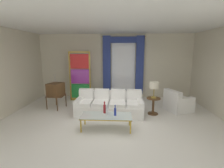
# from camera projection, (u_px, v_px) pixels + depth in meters

# --- Properties ---
(ground_plane) EXTENTS (16.00, 16.00, 0.00)m
(ground_plane) POSITION_uv_depth(u_px,v_px,m) (112.00, 122.00, 5.17)
(ground_plane) COLOR white
(wall_rear) EXTENTS (8.00, 0.12, 3.00)m
(wall_rear) POSITION_uv_depth(u_px,v_px,m) (115.00, 66.00, 7.88)
(wall_rear) COLOR beige
(wall_rear) RESTS_ON ground
(wall_left) EXTENTS (0.12, 7.00, 3.00)m
(wall_left) POSITION_uv_depth(u_px,v_px,m) (7.00, 72.00, 5.66)
(wall_left) COLOR beige
(wall_left) RESTS_ON ground
(ceiling_slab) EXTENTS (8.00, 7.60, 0.04)m
(ceiling_slab) POSITION_uv_depth(u_px,v_px,m) (113.00, 26.00, 5.37)
(ceiling_slab) COLOR white
(curtained_window) EXTENTS (2.00, 0.17, 2.70)m
(curtained_window) POSITION_uv_depth(u_px,v_px,m) (123.00, 61.00, 7.65)
(curtained_window) COLOR white
(curtained_window) RESTS_ON ground
(couch_white_long) EXTENTS (2.36, 0.98, 0.86)m
(couch_white_long) POSITION_uv_depth(u_px,v_px,m) (110.00, 105.00, 5.84)
(couch_white_long) COLOR white
(couch_white_long) RESTS_ON ground
(coffee_table) EXTENTS (1.44, 0.59, 0.41)m
(coffee_table) POSITION_uv_depth(u_px,v_px,m) (106.00, 116.00, 4.66)
(coffee_table) COLOR silver
(coffee_table) RESTS_ON ground
(bottle_blue_decanter) EXTENTS (0.07, 0.07, 0.35)m
(bottle_blue_decanter) POSITION_uv_depth(u_px,v_px,m) (105.00, 108.00, 4.80)
(bottle_blue_decanter) COLOR maroon
(bottle_blue_decanter) RESTS_ON coffee_table
(bottle_crystal_tall) EXTENTS (0.07, 0.07, 0.29)m
(bottle_crystal_tall) POSITION_uv_depth(u_px,v_px,m) (107.00, 110.00, 4.71)
(bottle_crystal_tall) COLOR silver
(bottle_crystal_tall) RESTS_ON coffee_table
(bottle_amber_squat) EXTENTS (0.07, 0.07, 0.31)m
(bottle_amber_squat) POSITION_uv_depth(u_px,v_px,m) (115.00, 111.00, 4.62)
(bottle_amber_squat) COLOR navy
(bottle_amber_squat) RESTS_ON coffee_table
(vintage_tv) EXTENTS (0.65, 0.71, 1.35)m
(vintage_tv) POSITION_uv_depth(u_px,v_px,m) (56.00, 90.00, 6.35)
(vintage_tv) COLOR brown
(vintage_tv) RESTS_ON ground
(armchair_white) EXTENTS (1.06, 1.05, 0.80)m
(armchair_white) POSITION_uv_depth(u_px,v_px,m) (177.00, 103.00, 6.13)
(armchair_white) COLOR white
(armchair_white) RESTS_ON ground
(stained_glass_divider) EXTENTS (0.95, 0.05, 2.20)m
(stained_glass_divider) POSITION_uv_depth(u_px,v_px,m) (80.00, 77.00, 7.30)
(stained_glass_divider) COLOR gold
(stained_glass_divider) RESTS_ON ground
(peacock_figurine) EXTENTS (0.44, 0.60, 0.50)m
(peacock_figurine) POSITION_uv_depth(u_px,v_px,m) (90.00, 98.00, 7.08)
(peacock_figurine) COLOR beige
(peacock_figurine) RESTS_ON ground
(round_side_table) EXTENTS (0.48, 0.48, 0.59)m
(round_side_table) POSITION_uv_depth(u_px,v_px,m) (153.00, 104.00, 5.78)
(round_side_table) COLOR brown
(round_side_table) RESTS_ON ground
(table_lamp_brass) EXTENTS (0.32, 0.32, 0.57)m
(table_lamp_brass) POSITION_uv_depth(u_px,v_px,m) (154.00, 86.00, 5.65)
(table_lamp_brass) COLOR #B29338
(table_lamp_brass) RESTS_ON round_side_table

